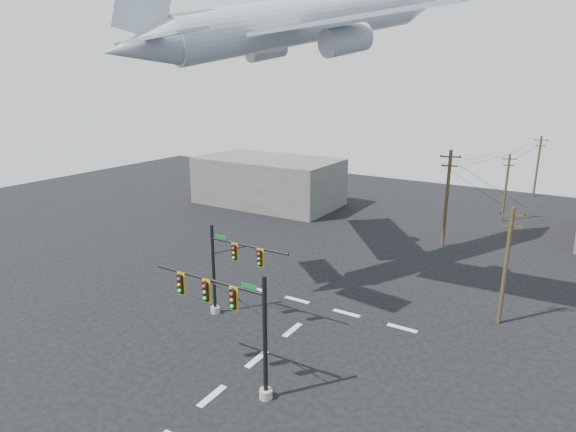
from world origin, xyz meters
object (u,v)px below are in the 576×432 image
Objects in this scene: utility_pole_c at (506,187)px; signal_mast_far at (228,271)px; signal_mast_near at (235,322)px; utility_pole_d at (538,165)px; airliner at (303,22)px; utility_pole_b at (447,197)px; utility_pole_a at (506,265)px.

signal_mast_far is at bearing -129.36° from utility_pole_c.
signal_mast_near reaches higher than signal_mast_far.
signal_mast_far is (-5.15, 5.91, -0.38)m from signal_mast_near.
airliner is (-13.33, -41.86, 15.30)m from utility_pole_d.
airliner is at bearing 107.39° from signal_mast_near.
utility_pole_b is at bearing 69.20° from signal_mast_far.
signal_mast_near is 57.23m from utility_pole_d.
utility_pole_a reaches higher than utility_pole_c.
signal_mast_far is 0.76× the size of utility_pole_d.
airliner reaches higher than signal_mast_far.
utility_pole_b is 13.08m from utility_pole_c.
utility_pole_a is at bearing -77.43° from utility_pole_b.
signal_mast_near is 1.16× the size of signal_mast_far.
signal_mast_near is 28.65m from utility_pole_b.
utility_pole_c reaches higher than signal_mast_far.
utility_pole_b is at bearing -126.06° from utility_pole_c.
airliner is (-15.24, -0.07, 15.53)m from utility_pole_a.
signal_mast_far is 18.49m from airliner.
signal_mast_far is 52.53m from utility_pole_d.
utility_pole_d is (1.78, 15.58, 0.36)m from utility_pole_c.
utility_pole_c is 15.68m from utility_pole_d.
utility_pole_b is at bearing 105.60° from utility_pole_a.
signal_mast_near is 0.79× the size of utility_pole_b.
airliner reaches higher than utility_pole_c.
utility_pole_a is at bearing -102.32° from utility_pole_c.
utility_pole_d is (-1.91, 41.79, 0.23)m from utility_pole_a.
utility_pole_b reaches higher than utility_pole_d.
signal_mast_near is at bearing -48.94° from signal_mast_far.
utility_pole_d is (5.32, 28.14, -0.54)m from utility_pole_b.
utility_pole_c is at bearing 85.73° from utility_pole_a.
utility_pole_a is 0.29× the size of airliner.
utility_pole_d is at bearing 63.97° from utility_pole_b.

